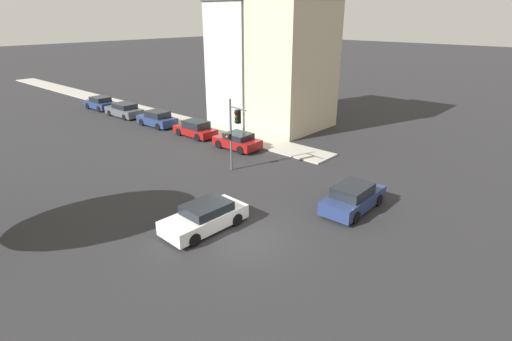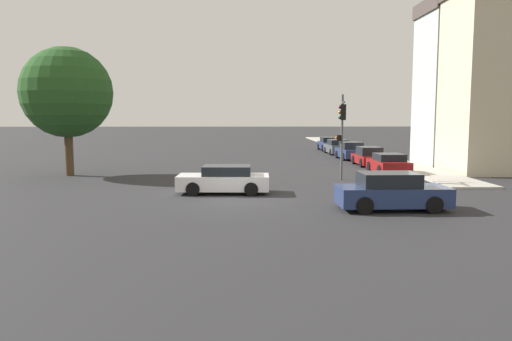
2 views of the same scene
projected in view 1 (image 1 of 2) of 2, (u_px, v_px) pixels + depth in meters
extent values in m
plane|color=#28282B|center=(242.00, 239.00, 19.67)|extent=(300.00, 300.00, 0.00)
cube|color=#ADA89E|center=(119.00, 104.00, 48.88)|extent=(2.79, 60.00, 0.12)
cube|color=beige|center=(294.00, 67.00, 36.74)|extent=(7.65, 5.30, 11.64)
cube|color=#ADBCB2|center=(248.00, 63.00, 39.95)|extent=(7.04, 5.08, 11.45)
cylinder|color=#515456|center=(231.00, 136.00, 27.46)|extent=(0.14, 0.14, 5.06)
cylinder|color=#515456|center=(238.00, 108.00, 26.13)|extent=(0.33, 1.66, 0.10)
cube|color=black|center=(238.00, 117.00, 26.33)|extent=(0.34, 0.34, 0.90)
sphere|color=#590F0F|center=(235.00, 113.00, 26.10)|extent=(0.20, 0.20, 0.20)
sphere|color=#99660F|center=(236.00, 117.00, 26.21)|extent=(0.20, 0.20, 0.20)
sphere|color=#0F511E|center=(236.00, 122.00, 26.32)|extent=(0.20, 0.20, 0.20)
cube|color=black|center=(229.00, 136.00, 27.36)|extent=(0.27, 0.38, 0.35)
sphere|color=orange|center=(227.00, 137.00, 27.27)|extent=(0.18, 0.18, 0.18)
cube|color=navy|center=(353.00, 200.00, 22.43)|extent=(4.47, 1.96, 0.77)
cube|color=black|center=(353.00, 190.00, 22.07)|extent=(2.34, 1.70, 0.57)
cylinder|color=black|center=(351.00, 192.00, 24.03)|extent=(0.69, 0.23, 0.69)
cylinder|color=black|center=(378.00, 200.00, 22.95)|extent=(0.69, 0.23, 0.69)
cylinder|color=black|center=(326.00, 207.00, 22.09)|extent=(0.69, 0.23, 0.69)
cylinder|color=black|center=(355.00, 217.00, 21.01)|extent=(0.69, 0.23, 0.69)
cube|color=silver|center=(204.00, 219.00, 20.39)|extent=(4.55, 2.10, 0.72)
cube|color=black|center=(207.00, 208.00, 20.29)|extent=(2.39, 1.79, 0.46)
cylinder|color=black|center=(194.00, 240.00, 18.94)|extent=(0.67, 0.24, 0.66)
cylinder|color=black|center=(172.00, 226.00, 20.12)|extent=(0.67, 0.24, 0.66)
cylinder|color=black|center=(237.00, 219.00, 20.81)|extent=(0.67, 0.24, 0.66)
cylinder|color=black|center=(214.00, 208.00, 21.99)|extent=(0.67, 0.24, 0.66)
cube|color=maroon|center=(237.00, 142.00, 32.68)|extent=(2.01, 3.96, 0.69)
cube|color=black|center=(238.00, 136.00, 32.38)|extent=(1.74, 2.08, 0.46)
cylinder|color=black|center=(219.00, 144.00, 32.84)|extent=(0.24, 0.70, 0.69)
cylinder|color=black|center=(234.00, 139.00, 34.13)|extent=(0.24, 0.70, 0.69)
cylinder|color=black|center=(241.00, 150.00, 31.37)|extent=(0.24, 0.70, 0.69)
cylinder|color=black|center=(256.00, 145.00, 32.66)|extent=(0.24, 0.70, 0.69)
cube|color=maroon|center=(195.00, 131.00, 36.04)|extent=(1.80, 4.20, 0.63)
cube|color=black|center=(196.00, 124.00, 35.70)|extent=(1.58, 2.19, 0.64)
cylinder|color=black|center=(179.00, 132.00, 36.32)|extent=(0.22, 0.67, 0.67)
cylinder|color=black|center=(193.00, 128.00, 37.48)|extent=(0.22, 0.67, 0.67)
cylinder|color=black|center=(198.00, 137.00, 34.71)|extent=(0.22, 0.67, 0.67)
cylinder|color=black|center=(212.00, 133.00, 35.87)|extent=(0.22, 0.67, 0.67)
cube|color=navy|center=(157.00, 120.00, 39.34)|extent=(2.04, 4.27, 0.75)
cube|color=black|center=(158.00, 114.00, 38.99)|extent=(1.74, 2.25, 0.59)
cylinder|color=black|center=(142.00, 122.00, 39.56)|extent=(0.25, 0.68, 0.67)
cylinder|color=black|center=(156.00, 119.00, 40.83)|extent=(0.25, 0.68, 0.67)
cylinder|color=black|center=(158.00, 127.00, 38.01)|extent=(0.25, 0.68, 0.67)
cylinder|color=black|center=(173.00, 123.00, 39.28)|extent=(0.25, 0.68, 0.67)
cube|color=#4C5156|center=(124.00, 111.00, 43.04)|extent=(2.01, 4.73, 0.76)
cube|color=black|center=(124.00, 106.00, 42.69)|extent=(1.75, 2.47, 0.51)
cylinder|color=black|center=(110.00, 113.00, 43.37)|extent=(0.23, 0.61, 0.61)
cylinder|color=black|center=(125.00, 110.00, 44.66)|extent=(0.23, 0.61, 0.61)
cylinder|color=black|center=(124.00, 117.00, 41.60)|extent=(0.23, 0.61, 0.61)
cylinder|color=black|center=(140.00, 114.00, 42.89)|extent=(0.23, 0.61, 0.61)
cube|color=navy|center=(100.00, 104.00, 46.32)|extent=(2.01, 4.11, 0.76)
cube|color=black|center=(100.00, 99.00, 45.99)|extent=(1.73, 2.16, 0.51)
cylinder|color=black|center=(88.00, 106.00, 46.52)|extent=(0.24, 0.71, 0.70)
cylinder|color=black|center=(102.00, 104.00, 47.80)|extent=(0.24, 0.71, 0.70)
cylinder|color=black|center=(99.00, 109.00, 45.01)|extent=(0.24, 0.71, 0.70)
cylinder|color=black|center=(113.00, 106.00, 46.28)|extent=(0.24, 0.71, 0.70)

